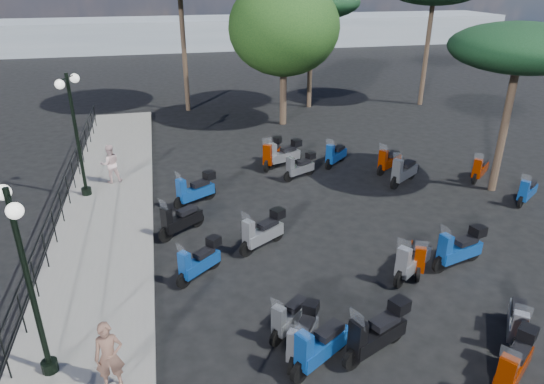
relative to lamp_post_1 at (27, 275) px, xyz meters
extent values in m
plane|color=black|center=(7.07, 1.96, -2.47)|extent=(120.00, 120.00, 0.00)
cube|color=slate|center=(0.57, 4.96, -2.40)|extent=(3.00, 30.00, 0.15)
cylinder|color=black|center=(-0.73, -0.03, -1.77)|extent=(0.04, 0.04, 1.10)
cylinder|color=black|center=(-0.73, 1.34, -1.77)|extent=(0.04, 0.04, 1.10)
cylinder|color=black|center=(-0.73, 2.71, -1.77)|extent=(0.04, 0.04, 1.10)
cylinder|color=black|center=(-0.73, 4.08, -1.77)|extent=(0.04, 0.04, 1.10)
cylinder|color=black|center=(-0.73, 5.44, -1.77)|extent=(0.04, 0.04, 1.10)
cylinder|color=black|center=(-0.73, 6.81, -1.77)|extent=(0.04, 0.04, 1.10)
cylinder|color=black|center=(-0.73, 8.18, -1.77)|extent=(0.04, 0.04, 1.10)
cylinder|color=black|center=(-0.73, 9.55, -1.77)|extent=(0.04, 0.04, 1.10)
cylinder|color=black|center=(-0.73, 10.92, -1.77)|extent=(0.04, 0.04, 1.10)
cylinder|color=black|center=(-0.73, 12.29, -1.77)|extent=(0.04, 0.04, 1.10)
cylinder|color=black|center=(-0.73, 13.65, -1.77)|extent=(0.04, 0.04, 1.10)
cylinder|color=black|center=(-0.73, 15.02, -1.77)|extent=(0.04, 0.04, 1.10)
cylinder|color=black|center=(-0.73, 16.39, -1.77)|extent=(0.04, 0.04, 1.10)
cylinder|color=black|center=(-0.73, 17.76, -1.77)|extent=(0.04, 0.04, 1.10)
cube|color=black|center=(-0.73, 4.76, -1.24)|extent=(0.04, 26.00, 0.04)
cube|color=black|center=(-0.73, 4.76, -1.77)|extent=(0.04, 26.00, 0.04)
cylinder|color=black|center=(0.00, 0.00, -2.20)|extent=(0.33, 0.33, 0.24)
cylinder|color=black|center=(0.00, 0.00, -0.29)|extent=(0.11, 0.11, 4.07)
cylinder|color=black|center=(0.00, 0.00, 1.60)|extent=(0.42, 0.85, 0.04)
sphere|color=white|center=(-0.19, 0.42, 1.50)|extent=(0.29, 0.29, 0.29)
sphere|color=white|center=(0.19, -0.42, 1.50)|extent=(0.29, 0.29, 0.29)
cylinder|color=black|center=(-0.25, 8.84, -2.19)|extent=(0.35, 0.35, 0.26)
cylinder|color=black|center=(-0.25, 8.84, -0.13)|extent=(0.12, 0.12, 4.38)
cylinder|color=black|center=(-0.25, 8.84, 1.89)|extent=(0.38, 0.94, 0.04)
sphere|color=white|center=(-0.08, 9.30, 1.78)|extent=(0.31, 0.31, 0.31)
sphere|color=white|center=(-0.41, 8.38, 1.78)|extent=(0.31, 0.31, 0.31)
imported|color=brown|center=(1.28, -0.70, -1.58)|extent=(0.56, 0.38, 1.49)
imported|color=beige|center=(0.59, 9.82, -1.57)|extent=(0.84, 0.73, 1.50)
cylinder|color=black|center=(4.90, -1.28, -2.21)|extent=(0.50, 0.36, 0.52)
cylinder|color=black|center=(6.01, -0.59, -2.21)|extent=(0.50, 0.36, 0.52)
cube|color=navy|center=(5.50, -0.91, -2.02)|extent=(1.39, 1.05, 0.37)
cube|color=black|center=(5.66, -0.81, -1.72)|extent=(0.72, 0.62, 0.15)
cube|color=navy|center=(4.98, -1.23, -1.72)|extent=(0.37, 0.40, 0.76)
plane|color=white|center=(4.92, -1.26, -1.23)|extent=(0.29, 0.39, 0.40)
cylinder|color=black|center=(4.69, -0.15, -2.25)|extent=(0.40, 0.36, 0.44)
cylinder|color=black|center=(5.53, 0.56, -2.25)|extent=(0.40, 0.36, 0.44)
cube|color=#525559|center=(5.14, 0.24, -2.09)|extent=(1.12, 1.02, 0.31)
cube|color=black|center=(5.26, 0.34, -1.83)|extent=(0.60, 0.57, 0.13)
cube|color=#525559|center=(4.74, -0.11, -1.83)|extent=(0.33, 0.34, 0.65)
plane|color=white|center=(4.70, -0.14, -1.41)|extent=(0.28, 0.31, 0.34)
cylinder|color=black|center=(2.83, 2.48, -2.24)|extent=(0.42, 0.37, 0.46)
cylinder|color=black|center=(3.72, 3.22, -2.24)|extent=(0.42, 0.37, 0.46)
cube|color=navy|center=(3.31, 2.88, -2.07)|extent=(1.17, 1.05, 0.33)
cube|color=black|center=(3.44, 2.99, -1.80)|extent=(0.63, 0.59, 0.13)
cube|color=navy|center=(2.89, 2.53, -1.80)|extent=(0.35, 0.36, 0.67)
plane|color=white|center=(2.85, 2.49, -1.37)|extent=(0.29, 0.33, 0.36)
cube|color=black|center=(3.73, 3.24, -1.63)|extent=(0.45, 0.45, 0.25)
cylinder|color=black|center=(2.46, 5.01, -2.22)|extent=(0.47, 0.38, 0.50)
cylinder|color=black|center=(3.47, 5.75, -2.22)|extent=(0.47, 0.38, 0.50)
cube|color=black|center=(3.01, 5.41, -2.03)|extent=(1.31, 1.09, 0.36)
cube|color=black|center=(3.15, 5.52, -1.74)|extent=(0.69, 0.62, 0.15)
cube|color=black|center=(2.53, 5.06, -1.74)|extent=(0.37, 0.39, 0.73)
plane|color=white|center=(2.48, 5.03, -1.27)|extent=(0.30, 0.37, 0.39)
cylinder|color=black|center=(3.02, 7.10, -2.22)|extent=(0.49, 0.35, 0.51)
cylinder|color=black|center=(4.10, 7.76, -2.22)|extent=(0.49, 0.35, 0.51)
cube|color=navy|center=(3.61, 7.46, -2.03)|extent=(1.36, 1.02, 0.36)
cube|color=black|center=(3.76, 7.55, -1.73)|extent=(0.71, 0.60, 0.15)
cube|color=navy|center=(3.09, 7.15, -1.73)|extent=(0.36, 0.39, 0.74)
plane|color=white|center=(3.04, 7.12, -1.26)|extent=(0.28, 0.39, 0.39)
cube|color=black|center=(4.12, 7.77, -1.54)|extent=(0.48, 0.48, 0.27)
cylinder|color=black|center=(6.06, -1.18, -2.21)|extent=(0.53, 0.32, 0.53)
cylinder|color=black|center=(7.27, -0.64, -2.21)|extent=(0.53, 0.32, 0.53)
cube|color=black|center=(6.72, -0.89, -2.01)|extent=(1.47, 0.94, 0.38)
cube|color=black|center=(6.89, -0.81, -1.70)|extent=(0.74, 0.58, 0.16)
cube|color=black|center=(6.14, -1.15, -1.70)|extent=(0.36, 0.40, 0.78)
plane|color=white|center=(6.08, -1.17, -1.20)|extent=(0.25, 0.42, 0.41)
cube|color=black|center=(7.29, -0.63, -1.50)|extent=(0.49, 0.48, 0.29)
cylinder|color=black|center=(4.82, -1.03, -2.24)|extent=(0.34, 0.43, 0.46)
cylinder|color=black|center=(5.47, -0.10, -2.24)|extent=(0.34, 0.43, 0.46)
cube|color=#9598A0|center=(5.17, -0.53, -2.07)|extent=(0.97, 1.20, 0.32)
cube|color=black|center=(5.26, -0.39, -1.81)|extent=(0.56, 0.63, 0.13)
cube|color=#9598A0|center=(4.86, -0.97, -1.81)|extent=(0.35, 0.33, 0.67)
plane|color=white|center=(4.83, -1.02, -1.38)|extent=(0.34, 0.27, 0.35)
cube|color=black|center=(5.48, -0.08, -1.64)|extent=(0.43, 0.44, 0.25)
cylinder|color=black|center=(4.71, 3.63, -2.22)|extent=(0.48, 0.36, 0.51)
cylinder|color=black|center=(5.78, 4.30, -2.22)|extent=(0.48, 0.36, 0.51)
cube|color=#989AA0|center=(5.29, 3.99, -2.03)|extent=(1.35, 1.04, 0.36)
cube|color=black|center=(5.44, 4.09, -1.74)|extent=(0.70, 0.61, 0.15)
cube|color=#989AA0|center=(4.78, 3.67, -1.74)|extent=(0.37, 0.39, 0.74)
plane|color=white|center=(4.73, 3.64, -1.26)|extent=(0.28, 0.38, 0.39)
cube|color=black|center=(5.79, 4.32, -1.55)|extent=(0.48, 0.48, 0.27)
cylinder|color=black|center=(6.69, 9.84, -2.21)|extent=(0.37, 0.50, 0.52)
cylinder|color=black|center=(7.37, 10.96, -2.21)|extent=(0.37, 0.50, 0.52)
cube|color=#781F01|center=(7.06, 10.45, -2.02)|extent=(1.05, 1.40, 0.37)
cube|color=black|center=(7.15, 10.61, -1.71)|extent=(0.62, 0.73, 0.15)
cube|color=#781F01|center=(6.73, 9.92, -1.71)|extent=(0.40, 0.37, 0.76)
plane|color=white|center=(6.70, 9.86, -1.22)|extent=(0.40, 0.29, 0.40)
cube|color=black|center=(7.38, 10.98, -1.52)|extent=(0.49, 0.50, 0.28)
cylinder|color=black|center=(9.43, -1.97, -2.22)|extent=(0.46, 0.37, 0.50)
cube|color=#781F01|center=(8.96, -2.30, -2.04)|extent=(1.30, 1.07, 0.35)
cube|color=black|center=(9.11, -2.20, -1.75)|extent=(0.69, 0.61, 0.14)
cube|color=#781F01|center=(8.48, -2.65, -1.75)|extent=(0.37, 0.39, 0.72)
plane|color=white|center=(8.43, -2.68, -1.28)|extent=(0.30, 0.37, 0.38)
cube|color=black|center=(9.44, -1.96, -1.56)|extent=(0.48, 0.47, 0.27)
cylinder|color=black|center=(9.60, -1.58, -2.24)|extent=(0.37, 0.43, 0.47)
cylinder|color=black|center=(10.32, -0.66, -2.24)|extent=(0.37, 0.43, 0.47)
cube|color=#989AA0|center=(9.99, -1.08, -2.06)|extent=(1.04, 1.19, 0.33)
cube|color=black|center=(10.09, -0.95, -1.79)|extent=(0.59, 0.64, 0.14)
cube|color=#989AA0|center=(9.64, -1.52, -1.79)|extent=(0.36, 0.35, 0.68)
plane|color=white|center=(9.61, -1.56, -1.36)|extent=(0.34, 0.29, 0.36)
cylinder|color=black|center=(9.71, 1.61, -2.21)|extent=(0.53, 0.24, 0.52)
cylinder|color=black|center=(10.96, 1.95, -2.21)|extent=(0.53, 0.24, 0.52)
cube|color=navy|center=(10.38, 1.79, -2.02)|extent=(1.45, 0.72, 0.37)
cube|color=black|center=(10.56, 1.84, -1.72)|extent=(0.71, 0.48, 0.15)
cube|color=navy|center=(9.79, 1.63, -1.72)|extent=(0.31, 0.37, 0.75)
plane|color=white|center=(9.73, 1.61, -1.23)|extent=(0.19, 0.42, 0.40)
cube|color=black|center=(10.98, 1.95, -1.52)|extent=(0.44, 0.43, 0.28)
cylinder|color=black|center=(7.30, 8.64, -2.25)|extent=(0.45, 0.28, 0.45)
cylinder|color=black|center=(8.32, 9.13, -2.25)|extent=(0.45, 0.28, 0.45)
cube|color=#9598A0|center=(7.85, 8.91, -2.08)|extent=(1.25, 0.83, 0.32)
cube|color=black|center=(7.99, 8.98, -1.81)|extent=(0.63, 0.50, 0.13)
cube|color=#9598A0|center=(7.36, 8.67, -1.81)|extent=(0.31, 0.35, 0.66)
plane|color=white|center=(7.31, 8.64, -1.39)|extent=(0.22, 0.36, 0.35)
cube|color=black|center=(8.33, 9.14, -1.64)|extent=(0.42, 0.41, 0.25)
cylinder|color=black|center=(6.90, 10.04, -2.22)|extent=(0.52, 0.28, 0.51)
cylinder|color=black|center=(8.10, 10.49, -2.22)|extent=(0.52, 0.28, 0.51)
cube|color=#989AA0|center=(7.55, 10.28, -2.02)|extent=(1.43, 0.82, 0.36)
cube|color=black|center=(7.72, 10.34, -1.73)|extent=(0.71, 0.52, 0.15)
cube|color=#989AA0|center=(6.98, 10.07, -1.73)|extent=(0.33, 0.38, 0.75)
plane|color=white|center=(6.92, 10.05, -1.25)|extent=(0.22, 0.41, 0.40)
cube|color=black|center=(8.12, 10.49, -1.53)|extent=(0.46, 0.45, 0.28)
cylinder|color=black|center=(8.91, 1.38, -2.25)|extent=(0.28, 0.44, 0.44)
cylinder|color=black|center=(9.40, 2.37, -2.25)|extent=(0.28, 0.44, 0.44)
cube|color=#781F01|center=(9.18, 1.92, -2.09)|extent=(0.81, 1.21, 0.31)
cube|color=black|center=(9.25, 2.06, -1.83)|extent=(0.49, 0.62, 0.13)
cube|color=#781F01|center=(8.95, 1.44, -1.83)|extent=(0.34, 0.30, 0.65)
plane|color=white|center=(8.92, 1.39, -1.41)|extent=(0.35, 0.22, 0.34)
cylinder|color=black|center=(8.32, 1.24, -2.22)|extent=(0.48, 0.38, 0.51)
cylinder|color=black|center=(9.37, 1.97, -2.22)|extent=(0.48, 0.38, 0.51)
cube|color=#989AA0|center=(8.89, 1.64, -2.02)|extent=(1.35, 1.10, 0.36)
cube|color=black|center=(9.04, 1.74, -1.72)|extent=(0.71, 0.63, 0.15)
cube|color=#989AA0|center=(8.39, 1.28, -1.72)|extent=(0.38, 0.40, 0.75)
plane|color=white|center=(8.34, 1.25, -1.24)|extent=(0.30, 0.38, 0.40)
cylinder|color=black|center=(11.03, 7.04, -2.21)|extent=(0.50, 0.39, 0.53)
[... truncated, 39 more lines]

